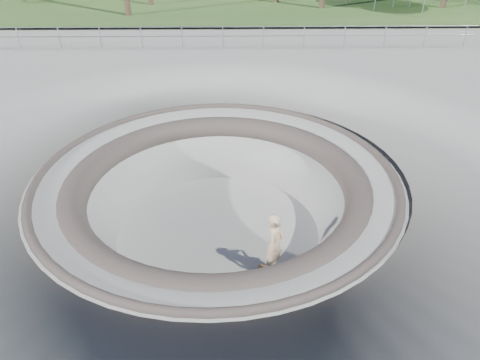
% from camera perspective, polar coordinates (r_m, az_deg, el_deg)
% --- Properties ---
extents(ground, '(180.00, 180.00, 0.00)m').
position_cam_1_polar(ground, '(13.16, -2.88, 0.45)').
color(ground, '#989893').
rests_on(ground, ground).
extents(skate_bowl, '(14.00, 14.00, 4.10)m').
position_cam_1_polar(skate_bowl, '(14.20, -2.68, -5.86)').
color(skate_bowl, '#989893').
rests_on(skate_bowl, ground).
extents(distant_hills, '(103.20, 45.00, 28.60)m').
position_cam_1_polar(distant_hills, '(69.85, 1.96, 20.51)').
color(distant_hills, olive).
rests_on(distant_hills, ground).
extents(safety_railing, '(25.00, 0.06, 1.03)m').
position_cam_1_polar(safety_railing, '(24.02, -2.11, 17.06)').
color(safety_railing, '#9899A0').
rests_on(safety_railing, ground).
extents(skateboard, '(0.92, 0.54, 0.09)m').
position_cam_1_polar(skateboard, '(12.78, 4.13, -11.01)').
color(skateboard, brown).
rests_on(skateboard, ground).
extents(skater, '(0.67, 0.79, 1.83)m').
position_cam_1_polar(skater, '(12.17, 4.30, -7.79)').
color(skater, '#DCB68E').
rests_on(skater, skateboard).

